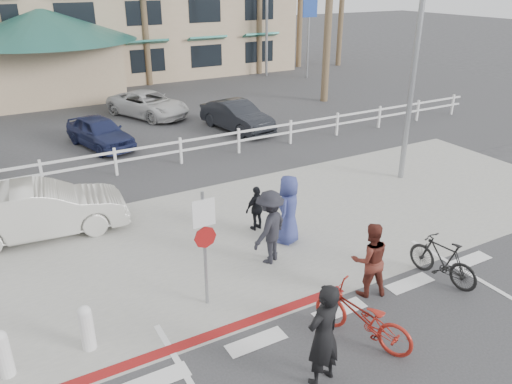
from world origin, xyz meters
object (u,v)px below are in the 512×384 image
bike_red (362,317)px  bike_black (443,260)px  car_white_sedan (41,210)px  sign_post (205,244)px

bike_red → bike_black: (2.96, 0.71, -0.01)m
bike_red → car_white_sedan: bearing=-80.2°
bike_black → sign_post: bearing=-27.8°
sign_post → bike_black: bearing=-19.8°
car_white_sedan → bike_black: bearing=-126.7°
bike_black → car_white_sedan: size_ratio=0.40×
bike_red → bike_black: size_ratio=1.17×
sign_post → car_white_sedan: (-2.53, 4.97, -0.73)m
bike_red → car_white_sedan: 8.79m
bike_red → sign_post: bearing=-72.4°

